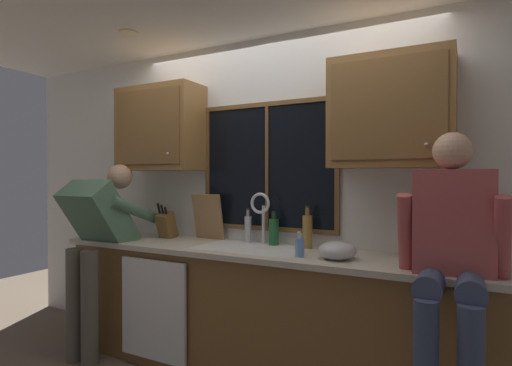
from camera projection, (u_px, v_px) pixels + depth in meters
name	position (u px, v px, depth m)	size (l,w,h in m)	color
back_wall	(278.00, 198.00, 3.23)	(5.58, 0.12, 2.55)	silver
ceiling_downlight_left	(128.00, 33.00, 3.07)	(0.14, 0.14, 0.01)	#FFEAB2
window_glass	(268.00, 167.00, 3.19)	(1.10, 0.02, 0.95)	black
window_frame_top	(267.00, 104.00, 3.17)	(1.17, 0.02, 0.04)	brown
window_frame_bottom	(267.00, 229.00, 3.19)	(1.17, 0.02, 0.04)	brown
window_frame_left	(208.00, 167.00, 3.44)	(0.04, 0.02, 0.95)	brown
window_frame_right	(337.00, 165.00, 2.92)	(0.04, 0.02, 0.95)	brown
window_mullion_center	(267.00, 166.00, 3.18)	(0.02, 0.02, 0.95)	brown
lower_cabinet_run	(258.00, 314.00, 2.93)	(3.18, 0.58, 0.88)	brown
countertop	(256.00, 252.00, 2.90)	(3.24, 0.62, 0.04)	beige
dishwasher_front	(153.00, 310.00, 2.97)	(0.60, 0.02, 0.74)	white
upper_cabinet_left	(160.00, 129.00, 3.49)	(0.77, 0.36, 0.72)	olive
upper_cabinet_right	(391.00, 112.00, 2.59)	(0.77, 0.36, 0.72)	olive
sink	(250.00, 261.00, 2.94)	(0.80, 0.46, 0.21)	silver
faucet	(262.00, 212.00, 3.09)	(0.18, 0.09, 0.40)	silver
person_standing	(98.00, 237.00, 3.24)	(0.53, 0.69, 1.55)	#595147
person_sitting_on_counter	(451.00, 242.00, 2.08)	(0.54, 0.61, 1.26)	#384260
knife_block	(166.00, 225.00, 3.44)	(0.12, 0.18, 0.32)	brown
cutting_board	(208.00, 217.00, 3.36)	(0.27, 0.02, 0.39)	#997047
mixing_bowl	(337.00, 251.00, 2.54)	(0.24, 0.24, 0.12)	#B7B7BC
soap_dispenser	(300.00, 247.00, 2.62)	(0.06, 0.07, 0.17)	#668CCC
bottle_green_glass	(307.00, 231.00, 2.93)	(0.07, 0.07, 0.31)	olive
bottle_tall_clear	(248.00, 229.00, 3.18)	(0.05, 0.05, 0.27)	#B7B7BC
bottle_amber_small	(274.00, 231.00, 3.07)	(0.08, 0.08, 0.26)	#1E592D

